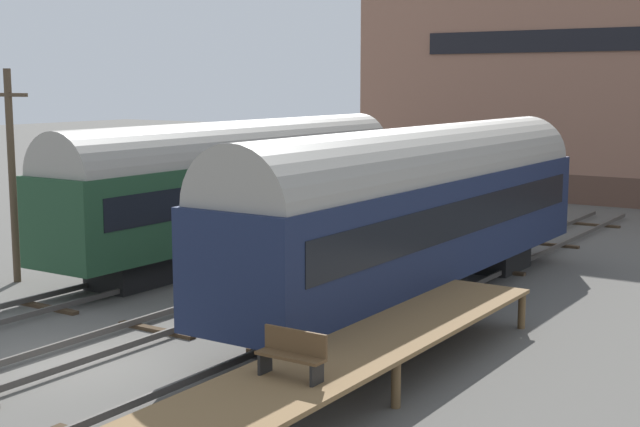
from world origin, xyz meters
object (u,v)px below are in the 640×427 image
(train_car_navy, at_px, (420,204))
(train_car_green, at_px, (241,180))
(utility_pole, at_px, (12,172))
(bench, at_px, (293,352))

(train_car_navy, distance_m, train_car_green, 9.21)
(train_car_navy, xyz_separation_m, utility_pole, (-12.47, -4.74, 0.65))
(train_car_navy, height_order, utility_pole, utility_pole)
(train_car_navy, bearing_deg, bench, -76.01)
(train_car_green, bearing_deg, bench, -48.41)
(train_car_navy, distance_m, utility_pole, 13.36)
(bench, relative_size, utility_pole, 0.20)
(train_car_green, distance_m, utility_pole, 8.25)
(train_car_navy, height_order, bench, train_car_navy)
(train_car_navy, xyz_separation_m, bench, (2.53, -10.18, -1.46))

